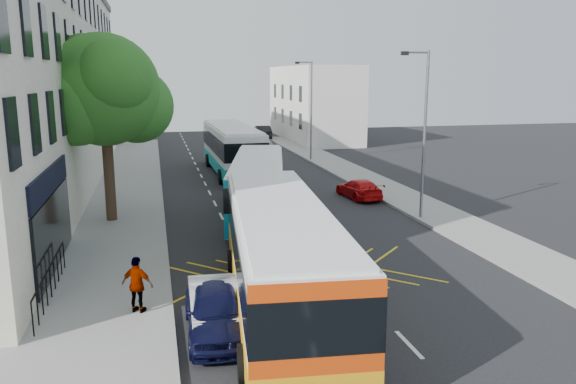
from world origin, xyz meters
TOP-DOWN VIEW (x-y plane):
  - ground at (0.00, 0.00)m, footprint 120.00×120.00m
  - pavement_left at (-8.50, 15.00)m, footprint 5.00×70.00m
  - pavement_right at (7.50, 15.00)m, footprint 3.00×70.00m
  - terrace_main at (-14.00, 24.49)m, footprint 8.30×45.00m
  - terrace_far at (-14.00, 55.00)m, footprint 8.00×20.00m
  - building_right at (11.00, 48.00)m, footprint 6.00×18.00m
  - street_tree at (-8.51, 14.97)m, footprint 6.30×5.70m
  - lamp_near at (6.20, 12.00)m, footprint 1.45×0.15m
  - lamp_far at (6.20, 32.00)m, footprint 1.45×0.15m
  - railings at (-9.70, 5.30)m, footprint 0.08×5.60m
  - bus_near at (-2.83, 2.88)m, footprint 3.88×12.04m
  - bus_mid at (-1.37, 14.57)m, footprint 4.70×10.94m
  - bus_far at (-0.87, 27.70)m, footprint 3.22×12.32m
  - parked_car_blue at (-4.90, 1.83)m, footprint 1.74×4.11m
  - parked_car_silver at (-4.90, 2.26)m, footprint 1.44×3.88m
  - red_hatchback at (5.10, 17.45)m, footprint 1.92×3.99m
  - distant_car_grey at (0.88, 38.61)m, footprint 2.94×5.61m
  - distant_car_silver at (3.35, 38.47)m, footprint 1.94×4.37m
  - distant_car_dark at (5.50, 49.41)m, footprint 1.76×4.63m
  - pedestrian_far at (-7.00, 3.49)m, footprint 1.07×0.83m

SIDE VIEW (x-z plane):
  - ground at x=0.00m, z-range 0.00..0.00m
  - pavement_left at x=-8.50m, z-range 0.00..0.15m
  - pavement_right at x=7.50m, z-range 0.00..0.15m
  - red_hatchback at x=5.10m, z-range 0.00..1.12m
  - parked_car_silver at x=-4.90m, z-range 0.00..1.27m
  - parked_car_blue at x=-4.90m, z-range 0.00..1.39m
  - railings at x=-9.70m, z-range 0.15..1.29m
  - distant_car_silver at x=3.35m, z-range 0.00..1.46m
  - distant_car_grey at x=0.88m, z-range 0.00..1.51m
  - distant_car_dark at x=5.50m, z-range 0.00..1.51m
  - pedestrian_far at x=-7.00m, z-range 0.15..1.84m
  - bus_mid at x=-1.37m, z-range 0.08..3.08m
  - bus_near at x=-2.83m, z-range 0.09..3.41m
  - bus_far at x=-0.87m, z-range 0.09..3.54m
  - building_right at x=11.00m, z-range 0.00..8.00m
  - lamp_near at x=6.20m, z-range 0.62..8.62m
  - lamp_far at x=6.20m, z-range 0.62..8.62m
  - terrace_far at x=-14.00m, z-range 0.00..10.00m
  - street_tree at x=-8.51m, z-range 1.89..10.69m
  - terrace_main at x=-14.00m, z-range 0.01..13.51m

